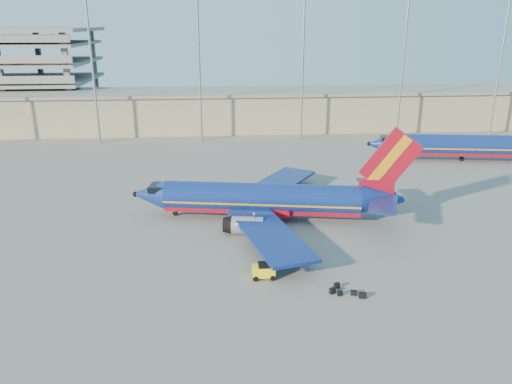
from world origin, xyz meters
TOP-DOWN VIEW (x-y plane):
  - ground at (0.00, 0.00)m, footprint 220.00×220.00m
  - terminal_building at (10.00, 58.00)m, footprint 122.00×16.00m
  - light_mast_row at (5.00, 46.00)m, footprint 101.60×1.60m
  - aircraft_main at (3.88, 3.45)m, footprint 33.88×32.32m
  - aircraft_second at (40.72, 27.22)m, footprint 34.68×13.41m
  - baggage_tug at (1.88, -11.29)m, footprint 2.09×1.26m
  - luggage_pile at (8.82, -14.78)m, footprint 3.06×2.24m

SIDE VIEW (x-z plane):
  - ground at x=0.00m, z-range 0.00..0.00m
  - luggage_pile at x=8.82m, z-range -0.02..0.51m
  - baggage_tug at x=1.88m, z-range 0.03..1.53m
  - aircraft_main at x=3.88m, z-range -3.31..8.24m
  - aircraft_second at x=40.72m, z-range -3.19..8.60m
  - terminal_building at x=10.00m, z-range 0.07..8.57m
  - light_mast_row at x=5.00m, z-range 3.23..31.88m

